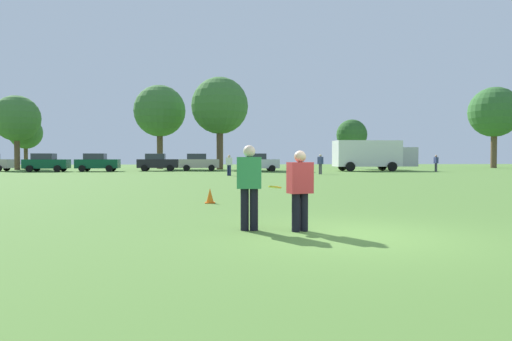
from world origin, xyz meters
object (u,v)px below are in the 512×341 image
frisbee (275,187)px  parked_car_mid_left (46,162)px  player_thrower (249,183)px  player_defender (300,186)px  parked_car_far_right (258,162)px  parked_car_mid_right (158,162)px  parked_car_near_right (199,162)px  box_truck (373,154)px  parked_car_center (97,162)px  bystander_field_marshal (320,163)px  bystander_sideline_watcher (436,162)px  bystander_far_jogger (229,164)px  traffic_cone (210,196)px

frisbee → parked_car_mid_left: (-17.93, 38.74, 0.06)m
player_thrower → frisbee: size_ratio=6.24×
frisbee → parked_car_mid_left: parked_car_mid_left is taller
player_defender → parked_car_mid_left: (-18.39, 39.07, 0.02)m
frisbee → parked_car_far_right: 38.40m
parked_car_mid_right → player_defender: bearing=-79.4°
player_thrower → parked_car_far_right: parked_car_far_right is taller
parked_car_near_right → box_truck: (18.22, -2.23, 0.83)m
player_thrower → player_defender: 1.02m
player_thrower → parked_car_far_right: (3.69, 38.39, -0.04)m
player_thrower → player_defender: size_ratio=1.07×
player_thrower → parked_car_center: size_ratio=0.41×
box_truck → bystander_field_marshal: box_truck is taller
parked_car_near_right → bystander_field_marshal: (10.66, -10.90, 0.04)m
parked_car_mid_right → bystander_sideline_watcher: parked_car_mid_right is taller
parked_car_far_right → bystander_sideline_watcher: bearing=-9.1°
player_thrower → box_truck: (15.82, 38.50, 0.79)m
parked_car_mid_left → parked_car_center: bearing=4.7°
parked_car_mid_right → parked_car_far_right: 10.63m
box_truck → bystander_far_jogger: bearing=-144.3°
player_defender → parked_car_mid_right: (-7.68, 40.85, 0.02)m
traffic_cone → parked_car_center: parked_car_center is taller
traffic_cone → bystander_far_jogger: bearing=86.6°
parked_car_mid_left → bystander_sideline_watcher: size_ratio=2.53×
box_truck → bystander_sideline_watcher: bearing=-28.3°
frisbee → bystander_field_marshal: bearing=75.4°
traffic_cone → parked_car_center: size_ratio=0.11×
parked_car_mid_left → player_defender: bearing=-64.8°
parked_car_center → parked_car_near_right: (10.15, 1.47, 0.00)m
box_truck → player_thrower: bearing=-112.3°
bystander_far_jogger → box_truck: bearing=35.7°
parked_car_near_right → bystander_far_jogger: 13.57m
player_defender → parked_car_center: 41.72m
bystander_field_marshal → player_defender: bearing=-103.6°
traffic_cone → parked_car_mid_left: 37.10m
traffic_cone → parked_car_mid_left: (-16.56, 33.20, 0.69)m
bystander_sideline_watcher → bystander_field_marshal: size_ratio=0.98×
bystander_field_marshal → box_truck: bearing=48.9°
parked_car_mid_left → bystander_far_jogger: bearing=-32.6°
box_truck → parked_car_center: bearing=178.5°
parked_car_mid_left → parked_car_near_right: size_ratio=1.00×
box_truck → bystander_far_jogger: (-15.39, -11.05, -0.82)m
parked_car_mid_right → bystander_far_jogger: size_ratio=2.57×
parked_car_near_right → traffic_cone: bearing=-87.5°
parked_car_center → bystander_far_jogger: (12.97, -11.81, 0.01)m
player_thrower → traffic_cone: (-0.84, 5.66, -0.74)m
player_defender → parked_car_center: parked_car_center is taller
box_truck → bystander_sideline_watcher: 6.26m
parked_car_mid_left → player_thrower: bearing=-65.9°
player_thrower → traffic_cone: 5.77m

